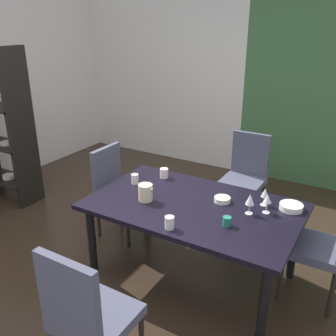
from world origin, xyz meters
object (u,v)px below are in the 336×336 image
cup_near_window (135,179)px  wine_glass_right (265,193)px  cup_near_shelf (164,173)px  wine_glass_rear (250,200)px  serving_bowl_center (222,199)px  pitcher_east (146,192)px  chair_head_far (245,173)px  serving_bowl_north (291,207)px  cup_front (227,221)px  chair_right_far (329,239)px  chair_left_far (117,186)px  chair_head_near (86,314)px  cup_south (170,223)px  dining_table (193,212)px  wine_glass_left (267,199)px

cup_near_window → wine_glass_right: bearing=9.1°
cup_near_window → cup_near_shelf: size_ratio=0.99×
wine_glass_rear → serving_bowl_center: bearing=162.4°
pitcher_east → cup_near_shelf: bearing=103.4°
chair_head_far → serving_bowl_north: bearing=126.8°
cup_near_window → cup_front: size_ratio=1.29×
serving_bowl_north → cup_near_window: size_ratio=2.01×
serving_bowl_center → cup_front: size_ratio=1.89×
chair_right_far → wine_glass_right: bearing=88.8°
chair_left_far → wine_glass_rear: bearing=82.6°
chair_head_near → cup_south: size_ratio=10.28×
dining_table → wine_glass_rear: 0.50m
chair_right_far → cup_near_window: (-1.69, -0.18, 0.19)m
chair_left_far → serving_bowl_center: chair_left_far is taller
chair_head_far → pitcher_east: (-0.39, -1.40, 0.24)m
chair_head_near → wine_glass_rear: (0.49, 1.35, 0.28)m
dining_table → cup_near_shelf: (-0.50, 0.35, 0.12)m
wine_glass_right → cup_near_shelf: (-1.00, 0.07, -0.06)m
wine_glass_rear → pitcher_east: 0.86m
chair_left_far → pitcher_east: bearing=57.4°
chair_left_far → pitcher_east: 0.81m
chair_right_far → cup_front: size_ratio=14.61×
chair_head_near → wine_glass_left: chair_head_near is taller
chair_head_far → chair_right_far: 1.43m
cup_near_shelf → serving_bowl_center: bearing=-15.4°
chair_head_far → dining_table: bearing=89.6°
serving_bowl_center → cup_south: (-0.16, -0.60, 0.03)m
dining_table → cup_near_window: bearing=171.8°
wine_glass_right → chair_head_near: bearing=-109.6°
chair_head_near → wine_glass_rear: 1.46m
cup_near_window → cup_front: cup_near_window is taller
chair_right_far → cup_near_shelf: chair_right_far is taller
chair_head_far → serving_bowl_center: bearing=99.2°
dining_table → wine_glass_left: (0.56, 0.16, 0.19)m
chair_head_near → wine_glass_left: (0.61, 1.43, 0.28)m
wine_glass_right → serving_bowl_center: size_ratio=1.11×
serving_bowl_center → cup_near_shelf: 0.71m
cup_near_window → cup_front: (1.03, -0.27, -0.01)m
dining_table → wine_glass_left: size_ratio=10.98×
dining_table → wine_glass_left: wine_glass_left is taller
dining_table → pitcher_east: pitcher_east is taller
wine_glass_right → serving_bowl_north: bearing=9.5°
chair_left_far → wine_glass_right: 1.56m
chair_head_near → cup_front: 1.18m
chair_head_near → wine_glass_rear: bearing=69.9°
wine_glass_left → serving_bowl_north: (0.16, 0.15, -0.09)m
chair_head_near → chair_left_far: 1.82m
chair_head_far → chair_left_far: size_ratio=1.05×
wine_glass_left → dining_table: bearing=-163.7°
wine_glass_right → cup_near_window: 1.18m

